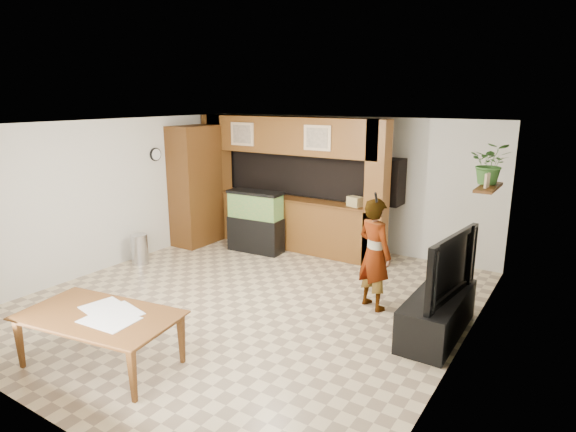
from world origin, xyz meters
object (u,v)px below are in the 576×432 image
Objects in this scene: dining_table at (99,341)px; person at (374,254)px; pantry_cabinet at (195,186)px; aquarium at (256,222)px; television at (441,264)px.

person is at bearing 48.96° from dining_table.
pantry_cabinet is 1.51m from aquarium.
person is (2.97, -1.19, 0.22)m from aquarium.
television is at bearing -172.83° from person.
pantry_cabinet is at bearing 83.13° from television.
pantry_cabinet is 2.00× the size of aquarium.
pantry_cabinet reaches higher than aquarium.
television reaches higher than dining_table.
aquarium is at bearing 76.23° from television.
dining_table is (-1.95, -3.14, -0.50)m from person.
aquarium is 4.27m from television.
pantry_cabinet is 5.51m from television.
television is (3.98, -1.50, 0.36)m from aquarium.
aquarium is at bearing 8.00° from pantry_cabinet.
person reaches higher than aquarium.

